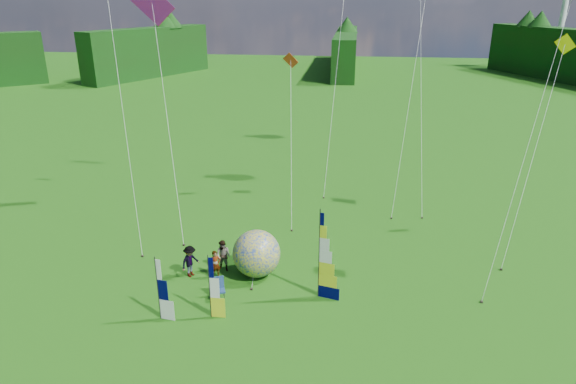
# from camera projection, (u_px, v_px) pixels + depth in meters

# --- Properties ---
(ground) EXTENTS (220.00, 220.00, 0.00)m
(ground) POSITION_uv_depth(u_px,v_px,m) (299.00, 342.00, 22.52)
(ground) COLOR #2C6A17
(ground) RESTS_ON ground
(treeline_ring) EXTENTS (210.00, 210.00, 8.00)m
(treeline_ring) POSITION_uv_depth(u_px,v_px,m) (300.00, 262.00, 21.07)
(treeline_ring) COLOR black
(treeline_ring) RESTS_ON ground
(feather_banner_main) EXTENTS (1.24, 0.41, 4.63)m
(feather_banner_main) POSITION_uv_depth(u_px,v_px,m) (319.00, 256.00, 25.10)
(feather_banner_main) COLOR #020240
(feather_banner_main) RESTS_ON ground
(side_banner_left) EXTENTS (0.90, 0.11, 3.18)m
(side_banner_left) POSITION_uv_depth(u_px,v_px,m) (210.00, 288.00, 23.73)
(side_banner_left) COLOR yellow
(side_banner_left) RESTS_ON ground
(side_banner_far) EXTENTS (0.94, 0.24, 3.16)m
(side_banner_far) POSITION_uv_depth(u_px,v_px,m) (158.00, 289.00, 23.61)
(side_banner_far) COLOR white
(side_banner_far) RESTS_ON ground
(bol_inflatable) EXTENTS (3.20, 3.20, 2.58)m
(bol_inflatable) POSITION_uv_depth(u_px,v_px,m) (257.00, 254.00, 27.47)
(bol_inflatable) COLOR #0B299A
(bol_inflatable) RESTS_ON ground
(spectator_a) EXTENTS (0.68, 0.59, 1.57)m
(spectator_a) POSITION_uv_depth(u_px,v_px,m) (216.00, 264.00, 27.40)
(spectator_a) COLOR #66594C
(spectator_a) RESTS_ON ground
(spectator_b) EXTENTS (0.95, 0.64, 1.79)m
(spectator_b) POSITION_uv_depth(u_px,v_px,m) (223.00, 256.00, 28.05)
(spectator_b) COLOR #66594C
(spectator_b) RESTS_ON ground
(spectator_c) EXTENTS (0.93, 1.21, 1.78)m
(spectator_c) POSITION_uv_depth(u_px,v_px,m) (190.00, 261.00, 27.50)
(spectator_c) COLOR #66594C
(spectator_c) RESTS_ON ground
(spectator_d) EXTENTS (1.15, 0.77, 1.82)m
(spectator_d) POSITION_uv_depth(u_px,v_px,m) (254.00, 254.00, 28.22)
(spectator_d) COLOR #66594C
(spectator_d) RESTS_ON ground
(camp_chair) EXTENTS (0.84, 0.84, 1.12)m
(camp_chair) POSITION_uv_depth(u_px,v_px,m) (219.00, 289.00, 25.52)
(camp_chair) COLOR navy
(camp_chair) RESTS_ON ground
(kite_whale) EXTENTS (5.85, 14.51, 19.54)m
(kite_whale) POSITION_uv_depth(u_px,v_px,m) (422.00, 62.00, 36.30)
(kite_whale) COLOR black
(kite_whale) RESTS_ON ground
(kite_rainbow_delta) EXTENTS (9.87, 13.60, 16.11)m
(kite_rainbow_delta) POSITION_uv_depth(u_px,v_px,m) (166.00, 100.00, 32.07)
(kite_rainbow_delta) COLOR #F31F00
(kite_rainbow_delta) RESTS_ON ground
(kite_parafoil) EXTENTS (9.28, 10.41, 15.92)m
(kite_parafoil) POSITION_uv_depth(u_px,v_px,m) (530.00, 134.00, 24.77)
(kite_parafoil) COLOR #B31A00
(kite_parafoil) RESTS_ON ground
(small_kite_red) EXTENTS (4.43, 10.06, 10.76)m
(small_kite_red) POSITION_uv_depth(u_px,v_px,m) (291.00, 134.00, 34.76)
(small_kite_red) COLOR red
(small_kite_red) RESTS_ON ground
(small_kite_orange) EXTENTS (7.63, 10.72, 18.02)m
(small_kite_orange) POSITION_uv_depth(u_px,v_px,m) (413.00, 76.00, 34.96)
(small_kite_orange) COLOR #DB6F00
(small_kite_orange) RESTS_ON ground
(small_kite_yellow) EXTENTS (5.88, 9.17, 12.54)m
(small_kite_yellow) POSITION_uv_depth(u_px,v_px,m) (536.00, 145.00, 29.15)
(small_kite_yellow) COLOR #FFEF00
(small_kite_yellow) RESTS_ON ground
(small_kite_pink) EXTENTS (5.80, 7.34, 15.93)m
(small_kite_pink) POSITION_uv_depth(u_px,v_px,m) (123.00, 113.00, 29.03)
(small_kite_pink) COLOR #CD2E61
(small_kite_pink) RESTS_ON ground
(small_kite_green) EXTENTS (7.73, 12.10, 17.18)m
(small_kite_green) POSITION_uv_depth(u_px,v_px,m) (336.00, 72.00, 39.70)
(small_kite_green) COLOR green
(small_kite_green) RESTS_ON ground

